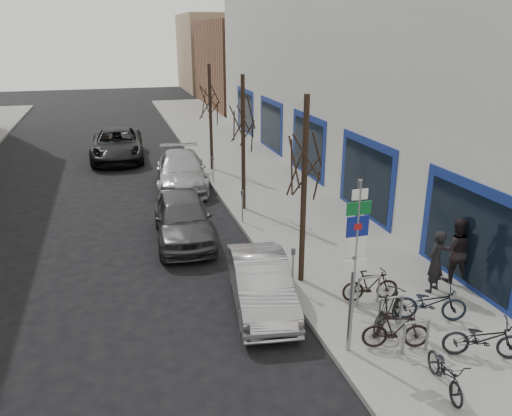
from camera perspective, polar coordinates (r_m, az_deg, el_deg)
ground at (r=11.41m, az=-1.05°, el=-18.47°), size 120.00×120.00×0.00m
sidewalk_east at (r=21.07m, az=3.60°, el=0.26°), size 5.00×70.00×0.15m
commercial_building at (r=31.41m, az=22.50°, el=14.45°), size 20.00×32.00×10.00m
brick_building_far at (r=51.12m, az=1.26°, el=16.18°), size 12.00×14.00×8.00m
tan_building_far at (r=65.66m, az=-2.41°, el=17.36°), size 13.00×12.00×9.00m
highway_sign_pole at (r=10.88m, az=11.23°, el=-5.68°), size 0.55×0.10×4.20m
bike_rack at (r=12.81m, az=15.12°, el=-10.99°), size 0.66×2.26×0.83m
tree_near at (r=13.46m, az=5.66°, el=6.93°), size 1.80×1.80×5.50m
tree_mid at (r=19.54m, az=-1.50°, el=10.96°), size 1.80×1.80×5.50m
tree_far at (r=25.82m, az=-5.30°, el=12.99°), size 1.80×1.80×5.50m
meter_front at (r=13.92m, az=4.25°, el=-6.53°), size 0.10×0.08×1.27m
meter_mid at (r=18.77m, az=-1.57°, el=0.57°), size 0.10×0.08×1.27m
meter_back at (r=23.91m, az=-4.95°, el=4.69°), size 0.10×0.08×1.27m
bike_near_left at (r=11.21m, az=20.90°, el=-16.83°), size 0.73×1.58×0.93m
bike_near_right at (r=12.09m, az=15.71°, el=-13.22°), size 1.64×0.87×0.95m
bike_mid_curb at (r=13.36m, az=19.30°, el=-9.89°), size 1.90×1.15×1.11m
bike_mid_inner at (r=12.82m, az=14.99°, el=-11.03°), size 1.63×1.32×0.99m
bike_far_curb at (r=12.43m, az=24.63°, el=-13.09°), size 1.83×1.19×1.08m
bike_far_inner at (r=13.83m, az=12.95°, el=-8.56°), size 1.61×0.72×0.94m
parked_car_front at (r=13.44m, az=0.58°, el=-8.60°), size 2.00×4.31×1.37m
parked_car_mid at (r=17.75m, az=-8.36°, el=-1.12°), size 2.20×4.91×1.64m
parked_car_back at (r=23.82m, az=-8.54°, el=4.22°), size 2.84×5.78×1.62m
lane_car at (r=30.03m, az=-15.58°, el=7.00°), size 3.10×6.28×1.71m
pedestrian_near at (r=14.64m, az=19.81°, el=-5.76°), size 0.78×0.70×1.80m
pedestrian_far at (r=15.39m, az=21.83°, el=-4.42°), size 0.86×0.74×1.98m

